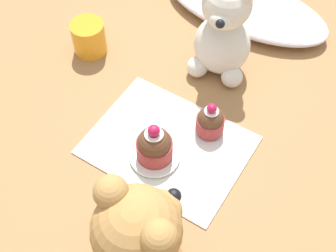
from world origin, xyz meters
TOP-DOWN VIEW (x-y plane):
  - ground_plane at (0.00, 0.00)m, footprint 4.00×4.00m
  - knitted_placemat at (0.00, 0.00)m, footprint 0.26×0.20m
  - tulle_cloth at (-0.04, 0.36)m, footprint 0.35×0.17m
  - teddy_bear_cream at (-0.01, 0.20)m, footprint 0.12×0.11m
  - teddy_bear_tan at (0.09, -0.21)m, footprint 0.14×0.13m
  - cupcake_near_cream_bear at (0.04, 0.06)m, footprint 0.05×0.05m
  - saucer_plate at (-0.01, -0.03)m, footprint 0.08×0.08m
  - cupcake_near_tan_bear at (-0.01, -0.03)m, footprint 0.06×0.06m
  - juice_glass at (-0.25, 0.11)m, footprint 0.06×0.06m

SIDE VIEW (x-z plane):
  - ground_plane at x=0.00m, z-range 0.00..0.00m
  - knitted_placemat at x=0.00m, z-range 0.00..0.01m
  - saucer_plate at x=-0.01m, z-range 0.01..0.01m
  - tulle_cloth at x=-0.04m, z-range 0.00..0.04m
  - cupcake_near_cream_bear at x=0.04m, z-range 0.00..0.06m
  - juice_glass at x=-0.25m, z-range 0.00..0.06m
  - cupcake_near_tan_bear at x=-0.01m, z-range 0.00..0.08m
  - teddy_bear_cream at x=-0.01m, z-range -0.01..0.19m
  - teddy_bear_tan at x=0.09m, z-range -0.01..0.23m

